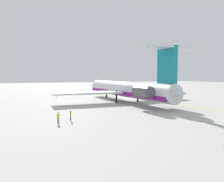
# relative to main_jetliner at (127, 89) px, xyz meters

# --- Properties ---
(ground) EXTENTS (373.47, 373.47, 0.00)m
(ground) POSITION_rel_main_jetliner_xyz_m (7.15, -6.27, -3.66)
(ground) COLOR #B7B5AD
(main_jetliner) EXTENTS (46.12, 40.88, 13.43)m
(main_jetliner) POSITION_rel_main_jetliner_xyz_m (0.00, 0.00, 0.00)
(main_jetliner) COLOR silver
(main_jetliner) RESTS_ON ground
(ground_crew_near_tail) EXTENTS (0.41, 0.26, 1.66)m
(ground_crew_near_tail) POSITION_rel_main_jetliner_xyz_m (-19.04, 19.81, -2.61)
(ground_crew_near_tail) COLOR black
(ground_crew_near_tail) RESTS_ON ground
(ground_crew_portside) EXTENTS (0.41, 0.27, 1.67)m
(ground_crew_portside) POSITION_rel_main_jetliner_xyz_m (22.09, 16.42, -2.61)
(ground_crew_portside) COLOR black
(ground_crew_portside) RESTS_ON ground
(ground_crew_starboard) EXTENTS (0.29, 0.45, 1.79)m
(ground_crew_starboard) POSITION_rel_main_jetliner_xyz_m (-20.21, 21.97, -2.53)
(ground_crew_starboard) COLOR black
(ground_crew_starboard) RESTS_ON ground
(safety_cone_nose) EXTENTS (0.40, 0.40, 0.55)m
(safety_cone_nose) POSITION_rel_main_jetliner_xyz_m (27.39, -20.50, -3.39)
(safety_cone_nose) COLOR #EA590F
(safety_cone_nose) RESTS_ON ground
(taxiway_centreline) EXTENTS (100.65, 8.42, 0.01)m
(taxiway_centreline) POSITION_rel_main_jetliner_xyz_m (1.29, -8.92, -3.66)
(taxiway_centreline) COLOR gold
(taxiway_centreline) RESTS_ON ground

